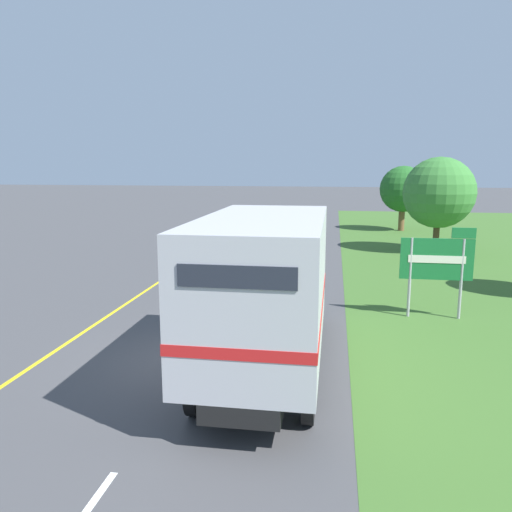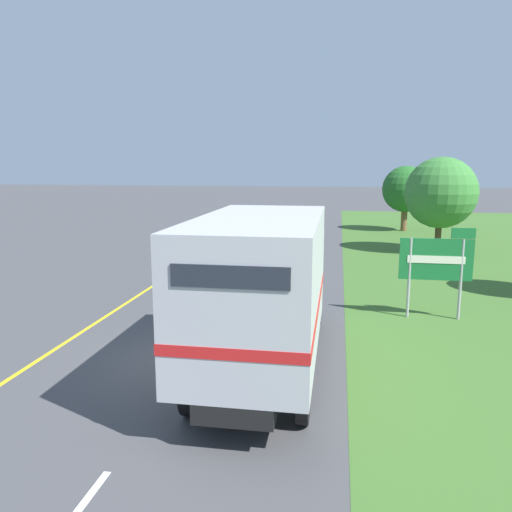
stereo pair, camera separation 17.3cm
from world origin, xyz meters
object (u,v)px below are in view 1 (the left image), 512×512
object	(u,v)px
lead_car_white	(236,234)
roadside_tree_far	(403,189)
horse_trailer_truck	(268,284)
roadside_tree_mid	(439,193)
highway_sign	(438,261)

from	to	relation	value
lead_car_white	roadside_tree_far	bearing A→B (deg)	46.65
horse_trailer_truck	roadside_tree_mid	bearing A→B (deg)	67.83
lead_car_white	roadside_tree_far	size ratio (longest dim) A/B	0.87
lead_car_white	highway_sign	distance (m)	13.68
highway_sign	lead_car_white	bearing A→B (deg)	128.06
lead_car_white	highway_sign	bearing A→B (deg)	-51.94
lead_car_white	roadside_tree_far	xyz separation A→B (m)	(10.07, 10.67, 2.01)
horse_trailer_truck	lead_car_white	size ratio (longest dim) A/B	1.97
roadside_tree_mid	roadside_tree_far	xyz separation A→B (m)	(-0.68, 9.06, -0.24)
lead_car_white	roadside_tree_mid	size ratio (longest dim) A/B	0.79
highway_sign	roadside_tree_mid	bearing A→B (deg)	79.31
lead_car_white	roadside_tree_far	distance (m)	14.80
lead_car_white	highway_sign	xyz separation A→B (m)	(8.42, -10.75, 0.83)
horse_trailer_truck	lead_car_white	distance (m)	15.94
highway_sign	roadside_tree_mid	distance (m)	12.65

